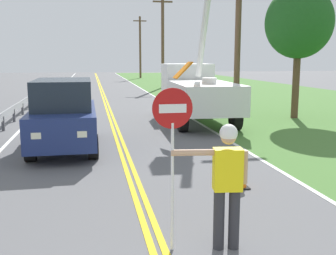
{
  "coord_description": "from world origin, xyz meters",
  "views": [
    {
      "loc": [
        -0.88,
        -2.12,
        2.72
      ],
      "look_at": [
        0.78,
        6.68,
        1.2
      ],
      "focal_mm": 43.69,
      "sensor_mm": 36.0,
      "label": 1
    }
  ],
  "objects_px": {
    "utility_pole_far": "(140,46)",
    "traffic_cone_lead": "(239,172)",
    "utility_pole_near": "(238,29)",
    "roadside_tree_verge": "(299,23)",
    "flagger_worker": "(227,179)",
    "utility_bucket_truck": "(196,88)",
    "utility_pole_mid": "(163,40)",
    "oncoming_suv_nearest": "(64,114)",
    "stop_sign_paddle": "(172,133)"
  },
  "relations": [
    {
      "from": "utility_pole_near",
      "to": "roadside_tree_verge",
      "type": "bearing_deg",
      "value": -27.56
    },
    {
      "from": "traffic_cone_lead",
      "to": "utility_pole_near",
      "type": "bearing_deg",
      "value": 70.35
    },
    {
      "from": "stop_sign_paddle",
      "to": "utility_pole_far",
      "type": "height_order",
      "value": "utility_pole_far"
    },
    {
      "from": "stop_sign_paddle",
      "to": "oncoming_suv_nearest",
      "type": "height_order",
      "value": "stop_sign_paddle"
    },
    {
      "from": "roadside_tree_verge",
      "to": "flagger_worker",
      "type": "bearing_deg",
      "value": -121.54
    },
    {
      "from": "oncoming_suv_nearest",
      "to": "traffic_cone_lead",
      "type": "bearing_deg",
      "value": -49.86
    },
    {
      "from": "utility_pole_near",
      "to": "traffic_cone_lead",
      "type": "height_order",
      "value": "utility_pole_near"
    },
    {
      "from": "stop_sign_paddle",
      "to": "utility_bucket_truck",
      "type": "height_order",
      "value": "utility_bucket_truck"
    },
    {
      "from": "flagger_worker",
      "to": "oncoming_suv_nearest",
      "type": "xyz_separation_m",
      "value": [
        -2.67,
        7.21,
        0.01
      ]
    },
    {
      "from": "stop_sign_paddle",
      "to": "utility_pole_mid",
      "type": "distance_m",
      "value": 32.91
    },
    {
      "from": "utility_bucket_truck",
      "to": "utility_pole_near",
      "type": "height_order",
      "value": "utility_pole_near"
    },
    {
      "from": "flagger_worker",
      "to": "roadside_tree_verge",
      "type": "height_order",
      "value": "roadside_tree_verge"
    },
    {
      "from": "flagger_worker",
      "to": "utility_pole_far",
      "type": "height_order",
      "value": "utility_pole_far"
    },
    {
      "from": "utility_pole_near",
      "to": "utility_pole_far",
      "type": "height_order",
      "value": "utility_pole_far"
    },
    {
      "from": "utility_pole_near",
      "to": "flagger_worker",
      "type": "bearing_deg",
      "value": -110.57
    },
    {
      "from": "oncoming_suv_nearest",
      "to": "utility_bucket_truck",
      "type": "bearing_deg",
      "value": 41.72
    },
    {
      "from": "utility_bucket_truck",
      "to": "traffic_cone_lead",
      "type": "distance_m",
      "value": 9.46
    },
    {
      "from": "utility_bucket_truck",
      "to": "traffic_cone_lead",
      "type": "height_order",
      "value": "utility_bucket_truck"
    },
    {
      "from": "utility_pole_mid",
      "to": "utility_pole_far",
      "type": "relative_size",
      "value": 1.0
    },
    {
      "from": "utility_pole_far",
      "to": "roadside_tree_verge",
      "type": "bearing_deg",
      "value": -86.59
    },
    {
      "from": "oncoming_suv_nearest",
      "to": "traffic_cone_lead",
      "type": "distance_m",
      "value": 6.02
    },
    {
      "from": "stop_sign_paddle",
      "to": "utility_bucket_truck",
      "type": "bearing_deg",
      "value": 74.04
    },
    {
      "from": "stop_sign_paddle",
      "to": "oncoming_suv_nearest",
      "type": "xyz_separation_m",
      "value": [
        -1.91,
        7.12,
        -0.65
      ]
    },
    {
      "from": "utility_pole_far",
      "to": "traffic_cone_lead",
      "type": "distance_m",
      "value": 49.31
    },
    {
      "from": "stop_sign_paddle",
      "to": "traffic_cone_lead",
      "type": "bearing_deg",
      "value": 52.6
    },
    {
      "from": "utility_pole_far",
      "to": "traffic_cone_lead",
      "type": "bearing_deg",
      "value": -94.43
    },
    {
      "from": "flagger_worker",
      "to": "utility_bucket_truck",
      "type": "xyz_separation_m",
      "value": [
        2.62,
        11.93,
        0.39
      ]
    },
    {
      "from": "stop_sign_paddle",
      "to": "utility_pole_near",
      "type": "bearing_deg",
      "value": 66.43
    },
    {
      "from": "stop_sign_paddle",
      "to": "utility_bucket_truck",
      "type": "relative_size",
      "value": 0.34
    },
    {
      "from": "utility_bucket_truck",
      "to": "roadside_tree_verge",
      "type": "relative_size",
      "value": 1.17
    },
    {
      "from": "utility_bucket_truck",
      "to": "roadside_tree_verge",
      "type": "bearing_deg",
      "value": 0.54
    },
    {
      "from": "oncoming_suv_nearest",
      "to": "utility_pole_mid",
      "type": "bearing_deg",
      "value": 73.57
    },
    {
      "from": "roadside_tree_verge",
      "to": "traffic_cone_lead",
      "type": "bearing_deg",
      "value": -123.45
    },
    {
      "from": "traffic_cone_lead",
      "to": "flagger_worker",
      "type": "bearing_deg",
      "value": -114.13
    },
    {
      "from": "roadside_tree_verge",
      "to": "utility_pole_near",
      "type": "bearing_deg",
      "value": 152.44
    },
    {
      "from": "utility_bucket_truck",
      "to": "oncoming_suv_nearest",
      "type": "relative_size",
      "value": 1.49
    },
    {
      "from": "flagger_worker",
      "to": "stop_sign_paddle",
      "type": "relative_size",
      "value": 0.78
    },
    {
      "from": "flagger_worker",
      "to": "roadside_tree_verge",
      "type": "relative_size",
      "value": 0.31
    },
    {
      "from": "utility_bucket_truck",
      "to": "traffic_cone_lead",
      "type": "xyz_separation_m",
      "value": [
        -1.44,
        -9.29,
        -1.1
      ]
    },
    {
      "from": "utility_pole_mid",
      "to": "flagger_worker",
      "type": "bearing_deg",
      "value": -98.36
    },
    {
      "from": "utility_pole_far",
      "to": "flagger_worker",
      "type": "bearing_deg",
      "value": -95.51
    },
    {
      "from": "stop_sign_paddle",
      "to": "roadside_tree_verge",
      "type": "xyz_separation_m",
      "value": [
        8.11,
        11.88,
        2.56
      ]
    },
    {
      "from": "flagger_worker",
      "to": "utility_pole_far",
      "type": "relative_size",
      "value": 0.22
    },
    {
      "from": "utility_bucket_truck",
      "to": "utility_pole_near",
      "type": "distance_m",
      "value": 3.74
    },
    {
      "from": "utility_pole_mid",
      "to": "utility_pole_near",
      "type": "bearing_deg",
      "value": -89.42
    },
    {
      "from": "flagger_worker",
      "to": "utility_pole_far",
      "type": "xyz_separation_m",
      "value": [
        4.98,
        51.65,
        3.31
      ]
    },
    {
      "from": "stop_sign_paddle",
      "to": "flagger_worker",
      "type": "bearing_deg",
      "value": -7.32
    },
    {
      "from": "oncoming_suv_nearest",
      "to": "utility_pole_mid",
      "type": "relative_size",
      "value": 0.55
    },
    {
      "from": "stop_sign_paddle",
      "to": "traffic_cone_lead",
      "type": "xyz_separation_m",
      "value": [
        1.95,
        2.55,
        -1.37
      ]
    },
    {
      "from": "utility_pole_far",
      "to": "utility_bucket_truck",
      "type": "bearing_deg",
      "value": -93.4
    }
  ]
}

